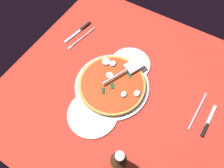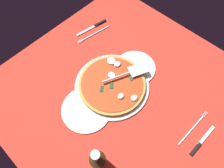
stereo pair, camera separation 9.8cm
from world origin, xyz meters
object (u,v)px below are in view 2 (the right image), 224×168
place_setting_near (197,135)px  beer_bottle (98,160)px  dinner_plate_left (87,109)px  dinner_plate_right (135,67)px  place_setting_far (94,30)px  pizza_server (129,73)px  pizza (112,84)px

place_setting_near → beer_bottle: bearing=151.2°
dinner_plate_left → dinner_plate_right: bearing=-2.9°
place_setting_far → beer_bottle: (-50.05, -54.30, 8.04)cm
place_setting_near → pizza_server: bearing=90.6°
dinner_plate_right → place_setting_near: place_setting_near is taller
dinner_plate_left → dinner_plate_right: same height
dinner_plate_right → pizza_server: size_ratio=0.90×
pizza_server → dinner_plate_left: bearing=-161.1°
pizza → pizza_server: pizza_server is taller
dinner_plate_left → place_setting_near: place_setting_near is taller
place_setting_far → place_setting_near: bearing=92.0°
dinner_plate_left → dinner_plate_right: size_ratio=1.11×
dinner_plate_left → pizza_server: size_ratio=1.00×
pizza_server → dinner_plate_right: bearing=33.9°
pizza → place_setting_near: size_ratio=1.49×
dinner_plate_right → place_setting_far: place_setting_far is taller
dinner_plate_left → pizza: pizza is taller
pizza_server → beer_bottle: beer_bottle is taller
pizza → dinner_plate_right: bearing=-5.9°
pizza_server → place_setting_near: 42.19cm
dinner_plate_left → place_setting_far: size_ratio=1.01×
beer_bottle → place_setting_far: bearing=47.3°
pizza → pizza_server: (9.27, -2.77, 2.42)cm
dinner_plate_right → place_setting_far: size_ratio=0.91×
place_setting_near → place_setting_far: size_ratio=0.95×
dinner_plate_right → pizza_server: pizza_server is taller
dinner_plate_left → dinner_plate_right: (33.75, -1.71, 0.00)cm
place_setting_far → beer_bottle: beer_bottle is taller
dinner_plate_left → place_setting_near: bearing=-60.8°
place_setting_near → dinner_plate_right: bearing=81.7°
beer_bottle → place_setting_near: bearing=-31.9°
pizza_server → place_setting_near: bearing=-67.7°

